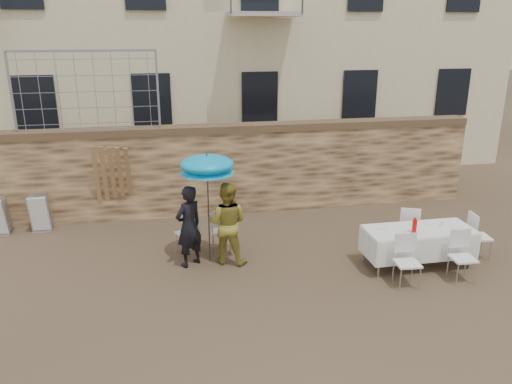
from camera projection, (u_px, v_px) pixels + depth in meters
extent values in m
plane|color=brown|center=(257.00, 316.00, 8.15)|extent=(80.00, 80.00, 0.00)
cube|color=#906D48|center=(220.00, 170.00, 12.48)|extent=(13.00, 0.50, 2.20)
imported|color=black|center=(189.00, 226.00, 9.66)|extent=(0.72, 0.67, 1.64)
imported|color=gold|center=(227.00, 223.00, 9.79)|extent=(0.99, 0.90, 1.67)
cylinder|color=#3F3F44|center=(209.00, 218.00, 9.79)|extent=(0.03, 0.03, 1.85)
cone|color=#0893CC|center=(207.00, 167.00, 9.47)|extent=(1.08, 1.08, 0.22)
cube|color=white|center=(419.00, 230.00, 9.68)|extent=(2.10, 0.85, 0.05)
cylinder|color=silver|center=(379.00, 259.00, 9.31)|extent=(0.04, 0.04, 0.74)
cylinder|color=silver|center=(472.00, 251.00, 9.64)|extent=(0.04, 0.04, 0.74)
cylinder|color=silver|center=(365.00, 244.00, 9.95)|extent=(0.04, 0.04, 0.74)
cylinder|color=silver|center=(452.00, 237.00, 10.29)|extent=(0.04, 0.04, 0.74)
cylinder|color=red|center=(414.00, 226.00, 9.45)|extent=(0.09, 0.09, 0.26)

